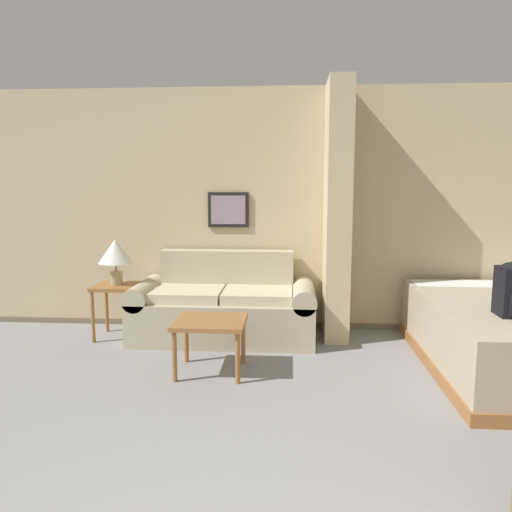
% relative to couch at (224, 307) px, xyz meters
% --- Properties ---
extents(wall_back, '(7.70, 0.16, 2.60)m').
position_rel_couch_xyz_m(wall_back, '(0.65, 0.48, 0.97)').
color(wall_back, '#CCB78E').
rests_on(wall_back, ground_plane).
extents(wall_partition_pillar, '(0.24, 0.61, 2.60)m').
position_rel_couch_xyz_m(wall_partition_pillar, '(1.15, 0.12, 0.98)').
color(wall_partition_pillar, '#CCB78E').
rests_on(wall_partition_pillar, ground_plane).
extents(couch, '(1.87, 0.84, 0.88)m').
position_rel_couch_xyz_m(couch, '(0.00, 0.00, 0.00)').
color(couch, '#B7AD8E').
rests_on(couch, ground_plane).
extents(coffee_table, '(0.59, 0.53, 0.46)m').
position_rel_couch_xyz_m(coffee_table, '(0.01, -0.97, 0.08)').
color(coffee_table, '#996033').
rests_on(coffee_table, ground_plane).
extents(side_table, '(0.44, 0.44, 0.56)m').
position_rel_couch_xyz_m(side_table, '(-1.10, -0.07, 0.14)').
color(side_table, '#996033').
rests_on(side_table, ground_plane).
extents(table_lamp, '(0.35, 0.35, 0.47)m').
position_rel_couch_xyz_m(table_lamp, '(-1.10, -0.07, 0.57)').
color(table_lamp, tan).
rests_on(table_lamp, side_table).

